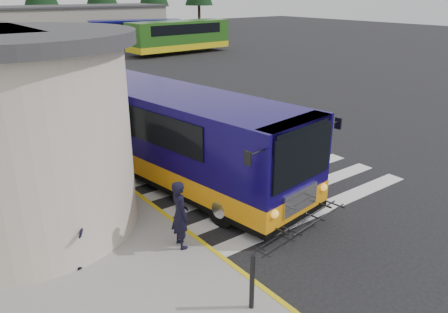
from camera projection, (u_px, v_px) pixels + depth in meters
ground at (253, 172)px, 14.85m from camera, size 140.00×140.00×0.00m
curb_strip at (93, 162)px, 15.49m from camera, size 0.12×34.00×0.16m
crosswalk at (258, 183)px, 13.97m from camera, size 8.00×5.35×0.01m
depot_building at (47, 26)px, 48.69m from camera, size 26.40×8.40×4.20m
transit_bus at (179, 139)px, 13.79m from camera, size 4.45×10.41×2.87m
pedestrian_a at (180, 214)px, 9.99m from camera, size 0.48×0.66×1.65m
pedestrian_b at (69, 234)px, 9.22m from camera, size 0.85×0.95×1.63m
bollard at (252, 282)px, 8.08m from camera, size 0.09×0.09×1.15m
far_bus_a at (136, 32)px, 46.37m from camera, size 9.98×5.47×2.48m
far_bus_b at (179, 35)px, 42.24m from camera, size 10.36×3.39×2.64m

